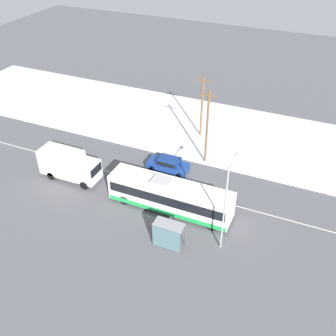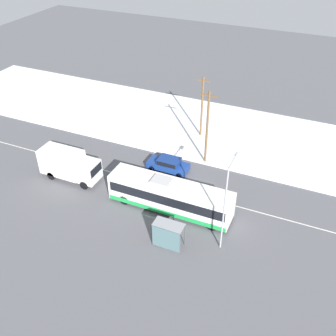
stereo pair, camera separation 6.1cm
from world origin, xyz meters
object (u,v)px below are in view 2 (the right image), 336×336
at_px(box_truck, 69,164).
at_px(utility_pole_roadside, 207,127).
at_px(sedan_car, 168,164).
at_px(bus_shelter, 167,233).
at_px(city_bus, 170,196).
at_px(pedestrian_at_stop, 164,227).
at_px(streetlamp, 227,196).
at_px(utility_pole_snowlot, 202,106).

relative_size(box_truck, utility_pole_roadside, 0.74).
height_order(box_truck, sedan_car, box_truck).
height_order(box_truck, bus_shelter, box_truck).
bearing_deg(city_bus, pedestrian_at_stop, -74.29).
bearing_deg(streetlamp, bus_shelter, -150.41).
relative_size(box_truck, bus_shelter, 2.49).
relative_size(streetlamp, utility_pole_snowlot, 1.08).
relative_size(city_bus, box_truck, 1.86).
bearing_deg(bus_shelter, city_bus, 110.84).
xyz_separation_m(sedan_car, utility_pole_roadside, (3.08, 3.06, 3.64)).
distance_m(box_truck, streetlamp, 17.88).
xyz_separation_m(box_truck, streetlamp, (17.35, -2.61, 3.45)).
relative_size(bus_shelter, streetlamp, 0.31).
bearing_deg(sedan_car, bus_shelter, 113.24).
bearing_deg(utility_pole_roadside, bus_shelter, -84.26).
bearing_deg(bus_shelter, utility_pole_snowlot, 101.46).
distance_m(city_bus, box_truck, 11.51).
bearing_deg(utility_pole_roadside, sedan_car, -135.21).
height_order(pedestrian_at_stop, utility_pole_snowlot, utility_pole_snowlot).
height_order(city_bus, pedestrian_at_stop, city_bus).
bearing_deg(box_truck, utility_pole_roadside, 35.30).
bearing_deg(streetlamp, sedan_car, 136.81).
distance_m(city_bus, streetlamp, 7.27).
xyz_separation_m(city_bus, utility_pole_snowlot, (-2.01, 13.99, 2.49)).
bearing_deg(bus_shelter, sedan_car, 113.24).
xyz_separation_m(sedan_car, bus_shelter, (4.43, -10.31, 0.87)).
bearing_deg(box_truck, streetlamp, -8.54).
relative_size(box_truck, utility_pole_snowlot, 0.83).
distance_m(bus_shelter, streetlamp, 5.86).
bearing_deg(streetlamp, city_bus, 158.39).
relative_size(city_bus, bus_shelter, 4.63).
xyz_separation_m(pedestrian_at_stop, bus_shelter, (0.77, -1.11, 0.60)).
xyz_separation_m(bus_shelter, streetlamp, (4.08, 2.32, 3.50)).
bearing_deg(sedan_car, city_bus, 115.14).
relative_size(bus_shelter, utility_pole_roadside, 0.30).
height_order(pedestrian_at_stop, utility_pole_roadside, utility_pole_roadside).
xyz_separation_m(sedan_car, streetlamp, (8.51, -7.99, 4.37)).
distance_m(city_bus, bus_shelter, 4.96).
distance_m(city_bus, pedestrian_at_stop, 3.68).
relative_size(utility_pole_roadside, utility_pole_snowlot, 1.11).
bearing_deg(city_bus, utility_pole_roadside, 87.25).
bearing_deg(sedan_car, pedestrian_at_stop, 111.67).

